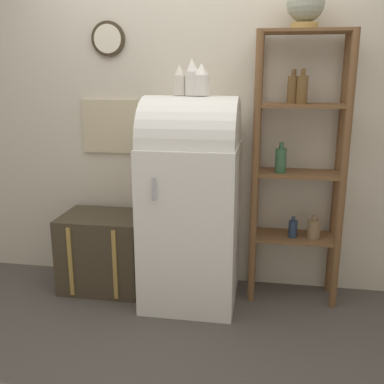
{
  "coord_description": "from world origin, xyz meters",
  "views": [
    {
      "loc": [
        0.51,
        -2.78,
        1.62
      ],
      "look_at": [
        0.01,
        0.22,
        0.81
      ],
      "focal_mm": 42.0,
      "sensor_mm": 36.0,
      "label": 1
    }
  ],
  "objects_px": {
    "globe": "(306,5)",
    "vase_center": "(192,78)",
    "refrigerator": "(191,198)",
    "vase_right": "(201,81)",
    "vase_left": "(179,81)",
    "suitcase_trunk": "(104,251)"
  },
  "relations": [
    {
      "from": "globe",
      "to": "vase_center",
      "type": "xyz_separation_m",
      "value": [
        -0.71,
        -0.14,
        -0.45
      ]
    },
    {
      "from": "refrigerator",
      "to": "vase_right",
      "type": "xyz_separation_m",
      "value": [
        0.07,
        -0.01,
        0.8
      ]
    },
    {
      "from": "vase_left",
      "to": "refrigerator",
      "type": "bearing_deg",
      "value": -0.13
    },
    {
      "from": "globe",
      "to": "vase_center",
      "type": "relative_size",
      "value": 1.18
    },
    {
      "from": "suitcase_trunk",
      "to": "vase_center",
      "type": "bearing_deg",
      "value": -5.39
    },
    {
      "from": "suitcase_trunk",
      "to": "globe",
      "type": "distance_m",
      "value": 2.25
    },
    {
      "from": "suitcase_trunk",
      "to": "refrigerator",
      "type": "bearing_deg",
      "value": -5.25
    },
    {
      "from": "vase_center",
      "to": "refrigerator",
      "type": "bearing_deg",
      "value": 157.8
    },
    {
      "from": "vase_left",
      "to": "globe",
      "type": "bearing_deg",
      "value": 10.1
    },
    {
      "from": "refrigerator",
      "to": "vase_left",
      "type": "xyz_separation_m",
      "value": [
        -0.08,
        0.0,
        0.8
      ]
    },
    {
      "from": "suitcase_trunk",
      "to": "vase_center",
      "type": "xyz_separation_m",
      "value": [
        0.7,
        -0.07,
        1.29
      ]
    },
    {
      "from": "refrigerator",
      "to": "vase_left",
      "type": "height_order",
      "value": "vase_left"
    },
    {
      "from": "suitcase_trunk",
      "to": "vase_right",
      "type": "bearing_deg",
      "value": -5.22
    },
    {
      "from": "globe",
      "to": "vase_center",
      "type": "bearing_deg",
      "value": -168.54
    },
    {
      "from": "vase_right",
      "to": "vase_left",
      "type": "bearing_deg",
      "value": 177.67
    },
    {
      "from": "vase_center",
      "to": "suitcase_trunk",
      "type": "bearing_deg",
      "value": 174.61
    },
    {
      "from": "refrigerator",
      "to": "vase_left",
      "type": "bearing_deg",
      "value": 179.87
    },
    {
      "from": "suitcase_trunk",
      "to": "vase_right",
      "type": "height_order",
      "value": "vase_right"
    },
    {
      "from": "vase_center",
      "to": "vase_right",
      "type": "distance_m",
      "value": 0.07
    },
    {
      "from": "refrigerator",
      "to": "vase_right",
      "type": "height_order",
      "value": "vase_right"
    },
    {
      "from": "refrigerator",
      "to": "vase_right",
      "type": "distance_m",
      "value": 0.8
    },
    {
      "from": "suitcase_trunk",
      "to": "globe",
      "type": "bearing_deg",
      "value": 3.17
    }
  ]
}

